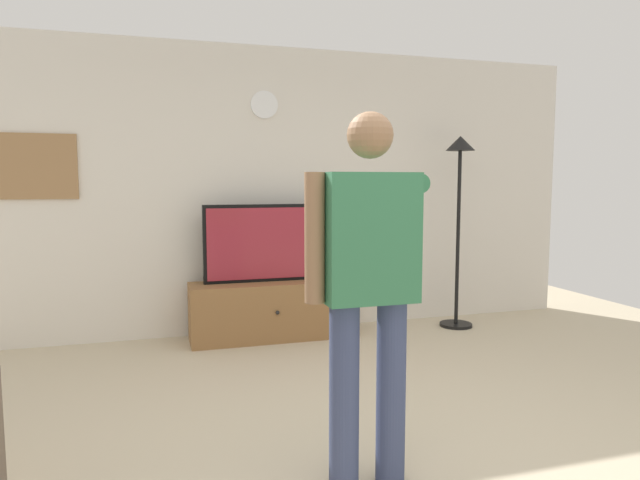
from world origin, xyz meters
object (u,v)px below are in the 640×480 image
at_px(television, 271,243).
at_px(floor_lamp, 459,191).
at_px(tv_stand, 272,310).
at_px(framed_picture, 30,166).
at_px(person_standing_nearer_lamp, 368,277).
at_px(wall_clock, 264,105).

distance_m(television, floor_lamp, 1.91).
bearing_deg(television, tv_stand, -90.00).
bearing_deg(tv_stand, framed_picture, 171.65).
bearing_deg(tv_stand, person_standing_nearer_lamp, -91.97).
relative_size(tv_stand, wall_clock, 5.83).
bearing_deg(person_standing_nearer_lamp, framed_picture, 123.60).
bearing_deg(framed_picture, television, -7.05).
distance_m(tv_stand, person_standing_nearer_lamp, 2.70).
height_order(television, wall_clock, wall_clock).
bearing_deg(tv_stand, television, 90.00).
distance_m(framed_picture, floor_lamp, 3.89).
xyz_separation_m(framed_picture, person_standing_nearer_lamp, (1.92, -2.89, -0.57)).
xyz_separation_m(wall_clock, framed_picture, (-2.01, 0.00, -0.59)).
xyz_separation_m(wall_clock, floor_lamp, (1.85, -0.39, -0.81)).
relative_size(tv_stand, television, 1.22).
height_order(framed_picture, person_standing_nearer_lamp, framed_picture).
xyz_separation_m(tv_stand, framed_picture, (-2.01, 0.30, 1.30)).
height_order(tv_stand, person_standing_nearer_lamp, person_standing_nearer_lamp).
relative_size(tv_stand, person_standing_nearer_lamp, 0.85).
relative_size(framed_picture, floor_lamp, 0.40).
bearing_deg(tv_stand, wall_clock, 90.00).
relative_size(television, framed_picture, 1.64).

